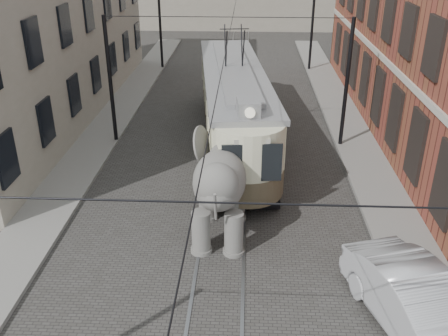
{
  "coord_description": "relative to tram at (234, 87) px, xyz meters",
  "views": [
    {
      "loc": [
        0.72,
        -15.96,
        9.38
      ],
      "look_at": [
        -0.01,
        -0.97,
        2.1
      ],
      "focal_mm": 39.66,
      "sensor_mm": 36.0,
      "label": 1
    }
  ],
  "objects": [
    {
      "name": "ground",
      "position": [
        -0.09,
        -6.4,
        -2.72
      ],
      "size": [
        120.0,
        120.0,
        0.0
      ],
      "primitive_type": "plane",
      "color": "#3B3937"
    },
    {
      "name": "parked_car",
      "position": [
        5.04,
        -12.44,
        -1.88
      ],
      "size": [
        3.25,
        5.37,
        1.67
      ],
      "primitive_type": "imported",
      "rotation": [
        0.0,
        0.0,
        0.31
      ],
      "color": "#A9A9AD",
      "rests_on": "ground"
    },
    {
      "name": "elephant",
      "position": [
        -0.2,
        -8.21,
        -1.1
      ],
      "size": [
        3.01,
        5.34,
        3.24
      ],
      "primitive_type": null,
      "rotation": [
        0.0,
        0.0,
        -0.02
      ],
      "color": "slate",
      "rests_on": "ground"
    },
    {
      "name": "stucco_building",
      "position": [
        -11.09,
        3.6,
        2.28
      ],
      "size": [
        7.0,
        24.0,
        10.0
      ],
      "primitive_type": "cube",
      "color": "gray",
      "rests_on": "ground"
    },
    {
      "name": "tram_rails",
      "position": [
        -0.09,
        -6.4,
        -2.7
      ],
      "size": [
        1.54,
        80.0,
        0.02
      ],
      "primitive_type": null,
      "color": "slate",
      "rests_on": "ground"
    },
    {
      "name": "tram",
      "position": [
        0.0,
        0.0,
        0.0
      ],
      "size": [
        4.34,
        13.92,
        5.43
      ],
      "primitive_type": null,
      "rotation": [
        0.0,
        0.0,
        0.11
      ],
      "color": "beige",
      "rests_on": "ground"
    },
    {
      "name": "catenary",
      "position": [
        -0.29,
        -1.4,
        0.28
      ],
      "size": [
        11.0,
        30.2,
        6.0
      ],
      "primitive_type": null,
      "color": "black",
      "rests_on": "ground"
    },
    {
      "name": "sidewalk_right",
      "position": [
        5.91,
        -6.4,
        -2.64
      ],
      "size": [
        2.0,
        60.0,
        0.15
      ],
      "primitive_type": "cube",
      "color": "slate",
      "rests_on": "ground"
    },
    {
      "name": "sidewalk_left",
      "position": [
        -6.59,
        -6.4,
        -2.64
      ],
      "size": [
        2.0,
        60.0,
        0.15
      ],
      "primitive_type": "cube",
      "color": "slate",
      "rests_on": "ground"
    }
  ]
}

